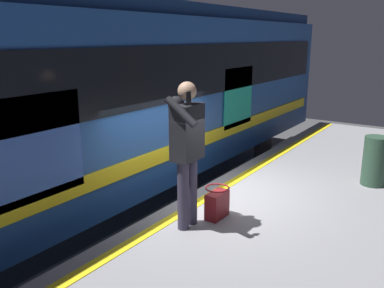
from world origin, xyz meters
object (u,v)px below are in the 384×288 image
Objects in this scene: passenger at (187,144)px; trash_bin at (375,161)px; handbag at (217,203)px; train_carriage at (103,93)px.

trash_bin is (-2.85, 1.62, -0.67)m from passenger.
handbag is 2.84m from trash_bin.
passenger reaches higher than handbag.
train_carriage is at bearing -69.99° from trash_bin.
train_carriage is 17.46× the size of trash_bin.
trash_bin is at bearing 149.55° from handbag.
train_carriage is 32.91× the size of handbag.
train_carriage is 7.65× the size of passenger.
trash_bin reaches higher than handbag.
passenger is 0.98m from handbag.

